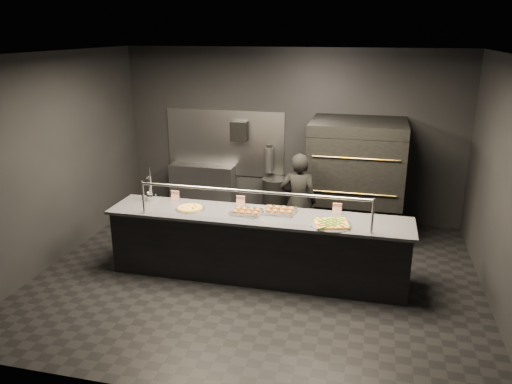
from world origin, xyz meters
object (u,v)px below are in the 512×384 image
square_pizza (331,224)px  round_pizza (190,208)px  pizza_oven (355,178)px  worker (298,202)px  service_counter (257,246)px  fire_extinguisher (269,160)px  trash_bin (275,199)px  towel_dispenser (239,131)px  beer_tap (151,191)px  prep_shelf (203,188)px  slider_tray_a (247,212)px  slider_tray_b (280,211)px

square_pizza → round_pizza: bearing=176.1°
square_pizza → pizza_oven: bearing=84.4°
round_pizza → worker: worker is taller
service_counter → fire_extinguisher: bearing=98.3°
round_pizza → square_pizza: bearing=-3.9°
pizza_oven → fire_extinguisher: bearing=162.1°
pizza_oven → square_pizza: size_ratio=3.64×
trash_bin → service_counter: bearing=-84.9°
towel_dispenser → trash_bin: towel_dispenser is taller
pizza_oven → towel_dispenser: 2.23m
pizza_oven → beer_tap: (-2.83, -1.70, 0.10)m
prep_shelf → beer_tap: size_ratio=2.32×
round_pizza → square_pizza: square_pizza is taller
slider_tray_a → pizza_oven: bearing=54.5°
service_counter → worker: bearing=69.9°
prep_shelf → towel_dispenser: towel_dispenser is taller
beer_tap → worker: 2.22m
towel_dispenser → slider_tray_b: 2.60m
slider_tray_a → trash_bin: bearing=91.3°
pizza_oven → slider_tray_b: (-0.92, -1.75, -0.02)m
towel_dispenser → round_pizza: 2.48m
beer_tap → round_pizza: (0.68, -0.22, -0.13)m
service_counter → square_pizza: (1.00, -0.15, 0.47)m
service_counter → slider_tray_a: 0.50m
fire_extinguisher → square_pizza: size_ratio=0.96×
round_pizza → fire_extinguisher: bearing=76.1°
prep_shelf → towel_dispenser: 1.31m
slider_tray_b → trash_bin: (-0.48, 2.07, -0.56)m
square_pizza → trash_bin: size_ratio=0.69×
prep_shelf → worker: bearing=-32.2°
trash_bin → worker: 1.35m
beer_tap → slider_tray_a: size_ratio=1.09×
round_pizza → slider_tray_b: bearing=7.8°
service_counter → worker: 1.18m
service_counter → prep_shelf: size_ratio=3.42×
fire_extinguisher → round_pizza: fire_extinguisher is taller
round_pizza → slider_tray_b: (1.23, 0.17, 0.01)m
beer_tap → round_pizza: 0.73m
round_pizza → square_pizza: size_ratio=0.76×
slider_tray_b → beer_tap: bearing=178.5°
prep_shelf → towel_dispenser: bearing=5.7°
service_counter → trash_bin: size_ratio=5.37×
service_counter → round_pizza: service_counter is taller
prep_shelf → slider_tray_b: size_ratio=2.54×
prep_shelf → fire_extinguisher: size_ratio=2.38×
service_counter → pizza_oven: 2.30m
round_pizza → worker: size_ratio=0.26×
fire_extinguisher → slider_tray_a: fire_extinguisher is taller
towel_dispenser → trash_bin: bearing=-13.7°
prep_shelf → worker: (1.99, -1.25, 0.32)m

